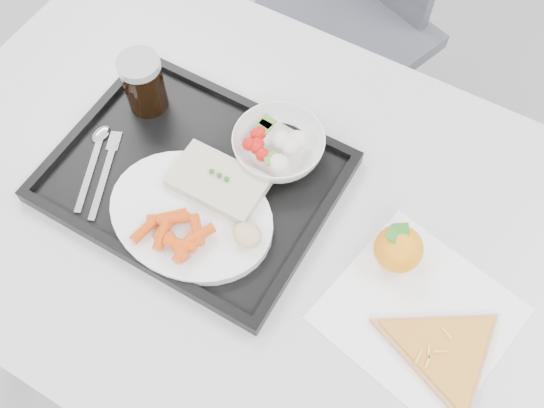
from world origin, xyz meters
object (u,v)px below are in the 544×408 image
(salad_bowl, at_px, (279,146))
(cola_glass, at_px, (143,83))
(dinner_plate, at_px, (191,215))
(pizza_slice, at_px, (444,351))
(tray, at_px, (194,178))
(tangerine, at_px, (399,249))
(table, at_px, (257,228))

(salad_bowl, height_order, cola_glass, cola_glass)
(dinner_plate, height_order, pizza_slice, dinner_plate)
(dinner_plate, bearing_deg, tray, 122.09)
(salad_bowl, xyz_separation_m, tangerine, (0.25, -0.07, -0.00))
(cola_glass, xyz_separation_m, pizza_slice, (0.62, -0.15, -0.06))
(salad_bowl, bearing_deg, tray, -132.63)
(cola_glass, distance_m, tangerine, 0.50)
(salad_bowl, distance_m, pizza_slice, 0.41)
(table, height_order, pizza_slice, pizza_slice)
(dinner_plate, relative_size, pizza_slice, 1.09)
(table, bearing_deg, cola_glass, 163.14)
(table, height_order, tangerine, tangerine)
(pizza_slice, bearing_deg, tray, 172.50)
(salad_bowl, bearing_deg, tangerine, -15.38)
(salad_bowl, relative_size, tangerine, 1.77)
(dinner_plate, bearing_deg, salad_bowl, 71.33)
(salad_bowl, bearing_deg, dinner_plate, -108.67)
(pizza_slice, bearing_deg, table, 169.26)
(tangerine, bearing_deg, salad_bowl, 164.62)
(table, xyz_separation_m, tangerine, (0.23, 0.03, 0.10))
(tray, distance_m, tangerine, 0.35)
(cola_glass, xyz_separation_m, tangerine, (0.50, -0.05, -0.04))
(salad_bowl, relative_size, cola_glass, 1.41)
(salad_bowl, xyz_separation_m, cola_glass, (-0.25, -0.02, 0.03))
(table, relative_size, cola_glass, 11.11)
(dinner_plate, relative_size, salad_bowl, 1.78)
(cola_glass, bearing_deg, tray, -29.74)
(cola_glass, distance_m, pizza_slice, 0.64)
(cola_glass, bearing_deg, salad_bowl, 5.01)
(tray, xyz_separation_m, cola_glass, (-0.15, 0.09, 0.06))
(dinner_plate, distance_m, salad_bowl, 0.18)
(table, relative_size, salad_bowl, 7.89)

